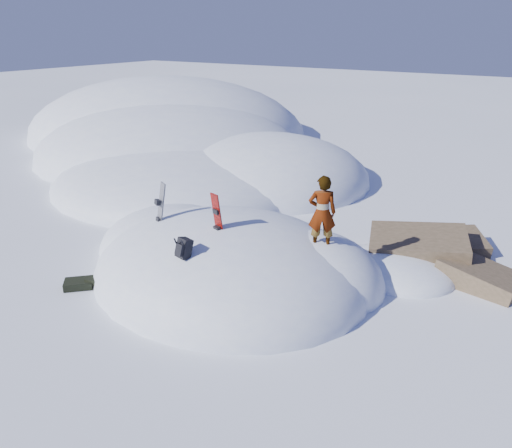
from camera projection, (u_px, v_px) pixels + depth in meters
The scene contains 9 objects.
ground at pixel (229, 277), 12.23m from camera, with size 120.00×120.00×0.00m, color white.
snow_mound at pixel (229, 272), 12.50m from camera, with size 8.00×6.00×3.00m.
snow_ridge at pixel (176, 148), 25.18m from camera, with size 21.50×18.50×6.40m.
rock_outcrop at pixel (417, 267), 12.69m from camera, with size 4.68×4.41×1.68m.
snowboard_red at pixel (218, 222), 11.20m from camera, with size 0.31×0.28×1.38m.
snowboard_dark at pixel (160, 213), 12.27m from camera, with size 0.39×0.40×1.53m.
backpack at pixel (183, 248), 10.37m from camera, with size 0.36×0.42×0.50m.
gear_pile at pixel (81, 283), 11.70m from camera, with size 0.88×0.77×0.23m.
person at pixel (322, 213), 10.93m from camera, with size 0.62×0.41×1.69m, color slate.
Camera 1 is at (6.47, -8.77, 5.73)m, focal length 35.00 mm.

